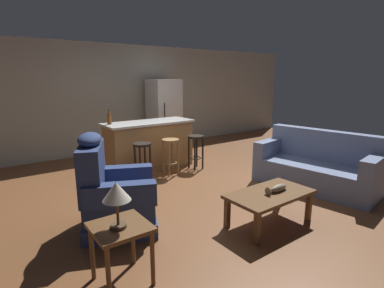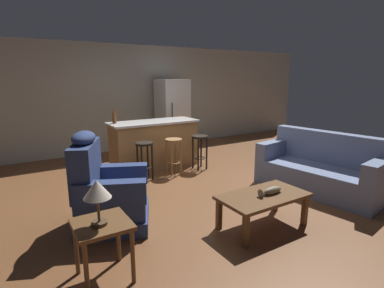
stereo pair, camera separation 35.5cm
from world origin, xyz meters
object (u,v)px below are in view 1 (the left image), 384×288
kitchen_island (149,145)px  bottle_tall_green (109,118)px  coffee_table (270,197)px  bar_stool_middle (171,150)px  table_lamp (116,194)px  fish_figurine (277,189)px  refrigerator (164,115)px  bar_stool_right (196,146)px  couch (317,167)px  recliner_near_lamp (113,195)px  end_table (121,236)px  bar_stool_left (142,155)px

kitchen_island → bottle_tall_green: bearing=170.6°
coffee_table → bar_stool_middle: size_ratio=1.62×
coffee_table → table_lamp: bearing=179.3°
fish_figurine → refrigerator: bearing=77.3°
bar_stool_right → bottle_tall_green: (-1.47, 0.76, 0.59)m
couch → recliner_near_lamp: recliner_near_lamp is taller
coffee_table → recliner_near_lamp: bearing=146.5°
fish_figurine → bottle_tall_green: bearing=105.2°
bar_stool_right → fish_figurine: bearing=-103.5°
couch → bottle_tall_green: bearing=-57.3°
fish_figurine → refrigerator: size_ratio=0.19×
recliner_near_lamp → end_table: (-0.33, -1.02, 0.04)m
kitchen_island → bottle_tall_green: 0.97m
fish_figurine → bar_stool_middle: bar_stool_middle is taller
fish_figurine → couch: couch is taller
end_table → bar_stool_middle: 3.12m
end_table → table_lamp: bearing=-133.3°
recliner_near_lamp → refrigerator: 4.17m
table_lamp → recliner_near_lamp: bearing=71.1°
table_lamp → bar_stool_right: bearing=42.3°
coffee_table → fish_figurine: bearing=-25.2°
fish_figurine → table_lamp: size_ratio=0.83×
table_lamp → bar_stool_left: (1.45, 2.40, -0.40)m
refrigerator → bar_stool_middle: bearing=-117.9°
coffee_table → kitchen_island: 3.06m
bar_stool_middle → bottle_tall_green: bottle_tall_green is taller
fish_figurine → end_table: bearing=177.5°
fish_figurine → kitchen_island: 3.10m
fish_figurine → kitchen_island: size_ratio=0.19×
recliner_near_lamp → bar_stool_middle: bearing=63.3°
coffee_table → bar_stool_left: (-0.52, 2.43, 0.11)m
table_lamp → kitchen_island: bearing=57.5°
fish_figurine → recliner_near_lamp: size_ratio=0.28×
kitchen_island → bar_stool_left: size_ratio=2.65×
coffee_table → kitchen_island: size_ratio=0.61×
recliner_near_lamp → end_table: size_ratio=2.14×
bar_stool_right → end_table: bearing=-137.7°
fish_figurine → bar_stool_left: size_ratio=0.50×
coffee_table → couch: size_ratio=0.55×
couch → bottle_tall_green: size_ratio=6.99×
bar_stool_middle → couch: bearing=-51.7°
end_table → fish_figurine: bearing=-2.5°
table_lamp → bar_stool_middle: size_ratio=0.60×
coffee_table → bottle_tall_green: size_ratio=3.83×
end_table → recliner_near_lamp: bearing=71.9°
end_table → bar_stool_right: 3.53m
table_lamp → couch: bearing=5.8°
bar_stool_right → bar_stool_left: bearing=180.0°
fish_figurine → bar_stool_middle: size_ratio=0.50×
recliner_near_lamp → bar_stool_right: recliner_near_lamp is taller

